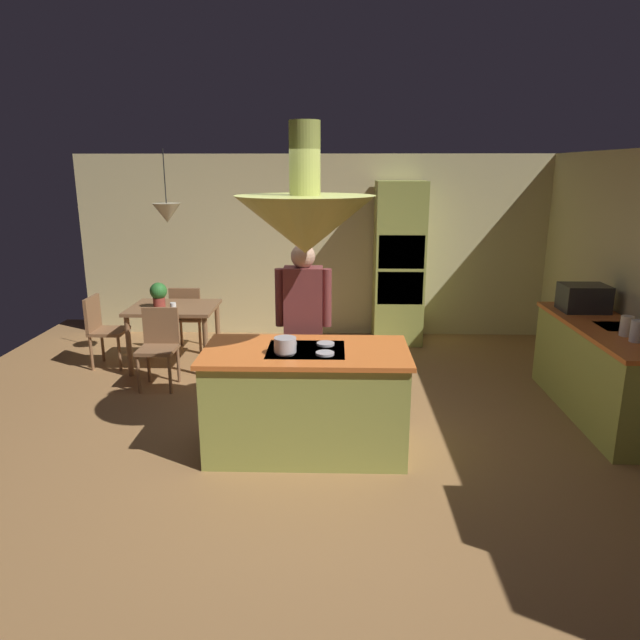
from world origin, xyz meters
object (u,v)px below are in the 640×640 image
chair_facing_island (159,342)px  cup_on_table (173,306)px  cooking_pot_on_cooktop (285,345)px  potted_plant_on_table (159,294)px  kitchen_island (306,400)px  dining_table (174,315)px  canister_flour (637,331)px  microwave_on_counter (584,298)px  chair_at_corner (102,326)px  oven_tower (399,264)px  canister_sugar (627,326)px  person_at_island (303,320)px  chair_by_back_wall (188,314)px

chair_facing_island → cup_on_table: size_ratio=9.67×
cooking_pot_on_cooktop → cup_on_table: bearing=126.2°
cup_on_table → potted_plant_on_table: bearing=147.3°
kitchen_island → dining_table: bearing=129.0°
cup_on_table → canister_flour: bearing=-19.6°
dining_table → cooking_pot_on_cooktop: size_ratio=5.65×
microwave_on_counter → chair_at_corner: bearing=172.7°
dining_table → cup_on_table: bearing=-74.3°
oven_tower → chair_facing_island: 3.37m
chair_facing_island → cooking_pot_on_cooktop: 2.27m
chair_at_corner → canister_sugar: canister_sugar is taller
person_at_island → canister_sugar: 2.91m
chair_facing_island → potted_plant_on_table: bearing=104.5°
kitchen_island → canister_flour: (2.84, 0.30, 0.54)m
dining_table → potted_plant_on_table: 0.32m
canister_flour → canister_sugar: canister_flour is taller
potted_plant_on_table → canister_sugar: size_ratio=1.64×
canister_flour → oven_tower: bearing=120.6°
potted_plant_on_table → chair_facing_island: bearing=-75.5°
microwave_on_counter → cup_on_table: bearing=173.7°
chair_facing_island → potted_plant_on_table: potted_plant_on_table is taller
person_at_island → canister_sugar: size_ratio=9.26×
kitchen_island → oven_tower: size_ratio=0.78×
kitchen_island → cup_on_table: (-1.64, 1.90, 0.35)m
person_at_island → canister_flour: (2.90, -0.41, 0.03)m
canister_sugar → dining_table: bearing=160.3°
oven_tower → cooking_pot_on_cooktop: 3.60m
chair_at_corner → cup_on_table: bearing=-102.1°
chair_facing_island → microwave_on_counter: size_ratio=1.89×
oven_tower → microwave_on_counter: bearing=-46.6°
chair_at_corner → chair_by_back_wall: bearing=-54.8°
chair_by_back_wall → chair_at_corner: bearing=35.2°
kitchen_island → cup_on_table: 2.53m
kitchen_island → microwave_on_counter: 3.22m
oven_tower → chair_facing_island: oven_tower is taller
chair_at_corner → canister_flour: 5.74m
person_at_island → canister_sugar: person_at_island is taller
kitchen_island → oven_tower: oven_tower is taller
canister_flour → chair_at_corner: bearing=161.6°
chair_at_corner → canister_flour: size_ratio=4.55×
dining_table → cup_on_table: 0.26m
cup_on_table → cooking_pot_on_cooktop: (1.48, -2.03, 0.18)m
person_at_island → microwave_on_counter: size_ratio=3.67×
dining_table → canister_sugar: 4.83m
oven_tower → person_at_island: oven_tower is taller
cup_on_table → microwave_on_counter: microwave_on_counter is taller
person_at_island → cup_on_table: 1.99m
chair_by_back_wall → canister_sugar: 5.09m
chair_at_corner → potted_plant_on_table: size_ratio=2.90×
chair_by_back_wall → canister_flour: bearing=151.9°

